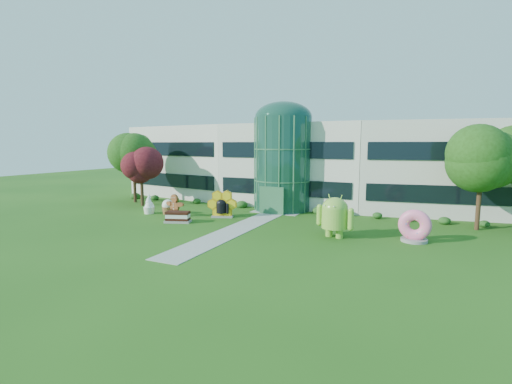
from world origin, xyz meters
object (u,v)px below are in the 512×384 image
at_px(android_green, 335,214).
at_px(gingerbread, 175,205).
at_px(donut, 415,225).
at_px(android_black, 222,206).

relative_size(android_green, gingerbread, 1.49).
height_order(android_green, donut, android_green).
bearing_deg(android_black, android_green, 1.55).
distance_m(android_black, donut, 17.39).
height_order(android_green, android_black, android_green).
bearing_deg(android_green, android_black, 179.80).
xyz_separation_m(donut, gingerbread, (-21.52, 0.02, -0.09)).
bearing_deg(donut, android_black, 179.31).
distance_m(android_green, android_black, 12.14).
xyz_separation_m(android_black, gingerbread, (-4.23, -1.82, 0.04)).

